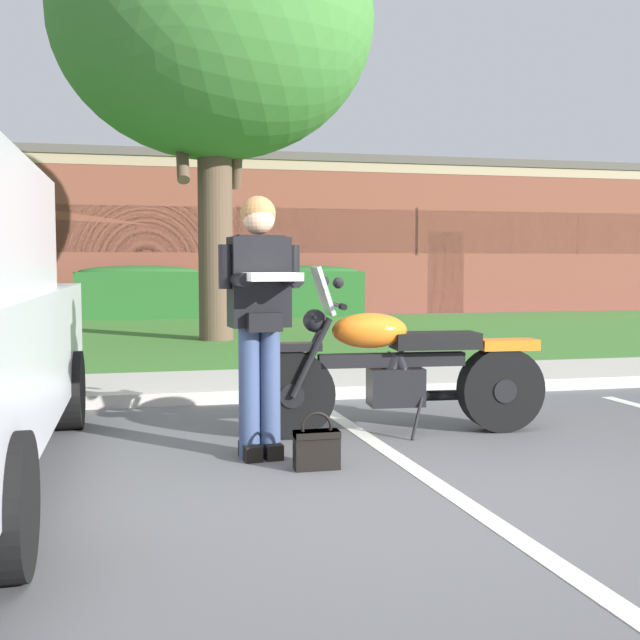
{
  "coord_description": "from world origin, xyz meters",
  "views": [
    {
      "loc": [
        -1.66,
        -4.03,
        1.27
      ],
      "look_at": [
        -0.4,
        1.52,
        0.85
      ],
      "focal_mm": 42.94,
      "sensor_mm": 36.0,
      "label": 1
    }
  ],
  "objects_px": {
    "motorcycle": "(409,369)",
    "brick_building": "(221,239)",
    "rider_person": "(260,304)",
    "shade_tree": "(213,24)",
    "hedge_center_right": "(308,290)",
    "hedge_center_left": "(140,292)",
    "handbag": "(317,446)"
  },
  "relations": [
    {
      "from": "motorcycle",
      "to": "shade_tree",
      "type": "distance_m",
      "value": 8.29
    },
    {
      "from": "motorcycle",
      "to": "hedge_center_right",
      "type": "relative_size",
      "value": 0.89
    },
    {
      "from": "hedge_center_left",
      "to": "brick_building",
      "type": "relative_size",
      "value": 0.1
    },
    {
      "from": "shade_tree",
      "to": "hedge_center_right",
      "type": "bearing_deg",
      "value": 63.85
    },
    {
      "from": "handbag",
      "to": "brick_building",
      "type": "height_order",
      "value": "brick_building"
    },
    {
      "from": "shade_tree",
      "to": "hedge_center_right",
      "type": "xyz_separation_m",
      "value": [
        2.62,
        5.33,
        -4.35
      ]
    },
    {
      "from": "rider_person",
      "to": "brick_building",
      "type": "distance_m",
      "value": 18.32
    },
    {
      "from": "handbag",
      "to": "brick_building",
      "type": "xyz_separation_m",
      "value": [
        1.17,
        18.58,
        1.86
      ]
    },
    {
      "from": "shade_tree",
      "to": "hedge_center_left",
      "type": "xyz_separation_m",
      "value": [
        -1.23,
        5.33,
        -4.35
      ]
    },
    {
      "from": "shade_tree",
      "to": "brick_building",
      "type": "distance_m",
      "value": 11.32
    },
    {
      "from": "shade_tree",
      "to": "hedge_center_left",
      "type": "height_order",
      "value": "shade_tree"
    },
    {
      "from": "brick_building",
      "to": "shade_tree",
      "type": "bearing_deg",
      "value": -95.82
    },
    {
      "from": "rider_person",
      "to": "handbag",
      "type": "relative_size",
      "value": 4.74
    },
    {
      "from": "hedge_center_left",
      "to": "shade_tree",
      "type": "bearing_deg",
      "value": -76.97
    },
    {
      "from": "rider_person",
      "to": "hedge_center_left",
      "type": "distance_m",
      "value": 12.74
    },
    {
      "from": "shade_tree",
      "to": "hedge_center_right",
      "type": "relative_size",
      "value": 2.82
    },
    {
      "from": "motorcycle",
      "to": "brick_building",
      "type": "distance_m",
      "value": 17.84
    },
    {
      "from": "handbag",
      "to": "shade_tree",
      "type": "bearing_deg",
      "value": 89.51
    },
    {
      "from": "shade_tree",
      "to": "motorcycle",
      "type": "bearing_deg",
      "value": -83.28
    },
    {
      "from": "hedge_center_left",
      "to": "brick_building",
      "type": "height_order",
      "value": "brick_building"
    },
    {
      "from": "handbag",
      "to": "rider_person",
      "type": "bearing_deg",
      "value": 130.79
    },
    {
      "from": "motorcycle",
      "to": "handbag",
      "type": "height_order",
      "value": "motorcycle"
    },
    {
      "from": "rider_person",
      "to": "brick_building",
      "type": "bearing_deg",
      "value": 85.39
    },
    {
      "from": "shade_tree",
      "to": "hedge_center_left",
      "type": "bearing_deg",
      "value": 103.03
    },
    {
      "from": "motorcycle",
      "to": "handbag",
      "type": "bearing_deg",
      "value": -137.46
    },
    {
      "from": "brick_building",
      "to": "hedge_center_right",
      "type": "bearing_deg",
      "value": -74.72
    },
    {
      "from": "shade_tree",
      "to": "hedge_center_right",
      "type": "height_order",
      "value": "shade_tree"
    },
    {
      "from": "motorcycle",
      "to": "hedge_center_left",
      "type": "xyz_separation_m",
      "value": [
        -2.05,
        12.24,
        0.16
      ]
    },
    {
      "from": "rider_person",
      "to": "hedge_center_right",
      "type": "height_order",
      "value": "rider_person"
    },
    {
      "from": "rider_person",
      "to": "shade_tree",
      "type": "height_order",
      "value": "shade_tree"
    },
    {
      "from": "hedge_center_left",
      "to": "handbag",
      "type": "bearing_deg",
      "value": -84.89
    },
    {
      "from": "motorcycle",
      "to": "hedge_center_left",
      "type": "distance_m",
      "value": 12.41
    }
  ]
}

